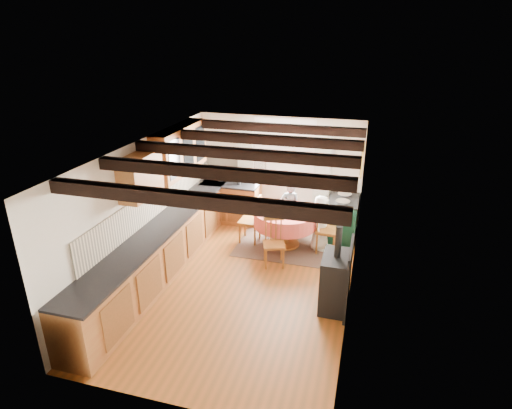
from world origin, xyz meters
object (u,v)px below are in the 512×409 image
(child_far, at_px, (289,208))
(cup, at_px, (279,207))
(chair_near, at_px, (274,243))
(aga_range, at_px, (342,218))
(chair_left, at_px, (250,219))
(chair_right, at_px, (327,228))
(dining_table, at_px, (285,229))
(child_right, at_px, (321,223))
(cast_iron_stove, at_px, (336,268))

(child_far, relative_size, cup, 11.76)
(chair_near, relative_size, aga_range, 0.97)
(chair_left, xyz_separation_m, cup, (0.59, 0.08, 0.31))
(chair_right, xyz_separation_m, child_far, (-0.88, 0.63, 0.08))
(dining_table, distance_m, aga_range, 1.30)
(dining_table, height_order, chair_near, chair_near)
(dining_table, distance_m, chair_near, 0.82)
(child_far, height_order, child_right, child_far)
(aga_range, bearing_deg, cup, -151.84)
(aga_range, distance_m, cup, 1.43)
(cast_iron_stove, height_order, cup, cast_iron_stove)
(dining_table, height_order, aga_range, aga_range)
(aga_range, relative_size, cup, 9.57)
(aga_range, relative_size, cast_iron_stove, 0.67)
(chair_near, height_order, child_right, child_right)
(cup, bearing_deg, aga_range, 28.16)
(chair_near, xyz_separation_m, child_far, (-0.00, 1.42, 0.12))
(dining_table, distance_m, cast_iron_stove, 2.20)
(chair_near, distance_m, child_right, 1.15)
(child_far, relative_size, child_right, 1.03)
(chair_left, distance_m, child_right, 1.44)
(chair_near, distance_m, cup, 0.97)
(child_right, bearing_deg, aga_range, -20.01)
(aga_range, bearing_deg, chair_right, -106.26)
(chair_near, height_order, child_far, child_far)
(chair_near, bearing_deg, child_right, 30.99)
(aga_range, xyz_separation_m, child_right, (-0.37, -0.67, 0.13))
(cast_iron_stove, bearing_deg, chair_left, 136.35)
(cup, bearing_deg, chair_right, -6.24)
(chair_near, bearing_deg, dining_table, 68.37)
(child_far, distance_m, cup, 0.58)
(dining_table, relative_size, child_right, 1.12)
(chair_right, distance_m, cup, 1.05)
(chair_near, xyz_separation_m, child_right, (0.73, 0.88, 0.11))
(aga_range, relative_size, child_far, 0.81)
(aga_range, height_order, cast_iron_stove, cast_iron_stove)
(aga_range, xyz_separation_m, cast_iron_stove, (0.11, -2.57, 0.27))
(cast_iron_stove, bearing_deg, child_far, 116.57)
(chair_left, xyz_separation_m, cast_iron_stove, (1.92, -1.83, 0.20))
(dining_table, relative_size, child_far, 1.09)
(aga_range, relative_size, child_right, 0.84)
(dining_table, xyz_separation_m, chair_left, (-0.74, 0.00, 0.12))
(dining_table, bearing_deg, child_right, 5.35)
(chair_near, height_order, cup, chair_near)
(cup, bearing_deg, child_far, 77.67)
(cast_iron_stove, relative_size, cup, 14.21)
(aga_range, xyz_separation_m, cup, (-1.22, -0.65, 0.37))
(chair_left, distance_m, cup, 0.67)
(chair_near, height_order, chair_left, chair_left)
(dining_table, relative_size, cast_iron_stove, 0.90)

